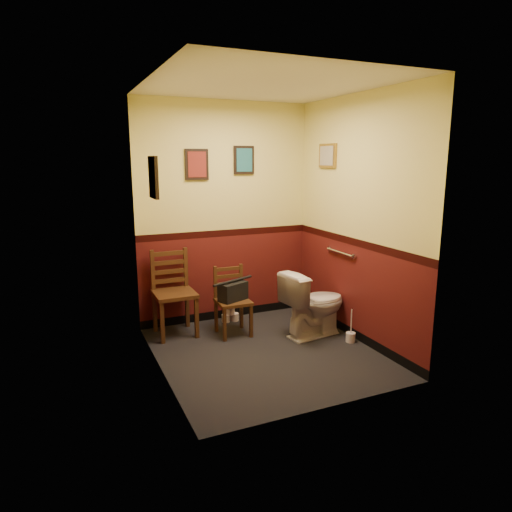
{
  "coord_description": "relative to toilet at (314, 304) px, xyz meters",
  "views": [
    {
      "loc": [
        -1.92,
        -4.09,
        2.01
      ],
      "look_at": [
        0.0,
        0.25,
        1.0
      ],
      "focal_mm": 32.0,
      "sensor_mm": 36.0,
      "label": 1
    }
  ],
  "objects": [
    {
      "name": "floor",
      "position": [
        -0.72,
        -0.22,
        -0.38
      ],
      "size": [
        2.2,
        2.4,
        0.0
      ],
      "primitive_type": "cube",
      "color": "black",
      "rests_on": "ground"
    },
    {
      "name": "ceiling",
      "position": [
        -0.72,
        -0.22,
        2.32
      ],
      "size": [
        2.2,
        2.4,
        0.0
      ],
      "primitive_type": "cube",
      "rotation": [
        3.14,
        0.0,
        0.0
      ],
      "color": "silver",
      "rests_on": "ground"
    },
    {
      "name": "wall_back",
      "position": [
        -0.72,
        0.98,
        0.97
      ],
      "size": [
        2.2,
        0.0,
        2.7
      ],
      "primitive_type": "cube",
      "rotation": [
        1.57,
        0.0,
        0.0
      ],
      "color": "#501412",
      "rests_on": "ground"
    },
    {
      "name": "wall_front",
      "position": [
        -0.72,
        -1.42,
        0.97
      ],
      "size": [
        2.2,
        0.0,
        2.7
      ],
      "primitive_type": "cube",
      "rotation": [
        -1.57,
        0.0,
        0.0
      ],
      "color": "#501412",
      "rests_on": "ground"
    },
    {
      "name": "wall_left",
      "position": [
        -1.82,
        -0.22,
        0.97
      ],
      "size": [
        0.0,
        2.4,
        2.7
      ],
      "primitive_type": "cube",
      "rotation": [
        1.57,
        0.0,
        1.57
      ],
      "color": "#501412",
      "rests_on": "ground"
    },
    {
      "name": "wall_right",
      "position": [
        0.38,
        -0.22,
        0.97
      ],
      "size": [
        0.0,
        2.4,
        2.7
      ],
      "primitive_type": "cube",
      "rotation": [
        1.57,
        0.0,
        -1.57
      ],
      "color": "#501412",
      "rests_on": "ground"
    },
    {
      "name": "grab_bar",
      "position": [
        0.35,
        0.03,
        0.57
      ],
      "size": [
        0.05,
        0.56,
        0.06
      ],
      "color": "silver",
      "rests_on": "wall_right"
    },
    {
      "name": "framed_print_back_a",
      "position": [
        -1.07,
        0.96,
        1.57
      ],
      "size": [
        0.28,
        0.04,
        0.36
      ],
      "color": "black",
      "rests_on": "wall_back"
    },
    {
      "name": "framed_print_back_b",
      "position": [
        -0.47,
        0.96,
        1.62
      ],
      "size": [
        0.26,
        0.04,
        0.34
      ],
      "color": "black",
      "rests_on": "wall_back"
    },
    {
      "name": "framed_print_left",
      "position": [
        -1.8,
        -0.12,
        1.47
      ],
      "size": [
        0.04,
        0.3,
        0.38
      ],
      "color": "black",
      "rests_on": "wall_left"
    },
    {
      "name": "framed_print_right",
      "position": [
        0.36,
        0.38,
        1.67
      ],
      "size": [
        0.04,
        0.34,
        0.28
      ],
      "color": "olive",
      "rests_on": "wall_right"
    },
    {
      "name": "toilet",
      "position": [
        0.0,
        0.0,
        0.0
      ],
      "size": [
        0.83,
        0.53,
        0.76
      ],
      "primitive_type": "imported",
      "rotation": [
        0.0,
        0.0,
        1.71
      ],
      "color": "white",
      "rests_on": "floor"
    },
    {
      "name": "toilet_brush",
      "position": [
        0.28,
        -0.35,
        -0.32
      ],
      "size": [
        0.11,
        0.11,
        0.38
      ],
      "color": "silver",
      "rests_on": "floor"
    },
    {
      "name": "chair_left",
      "position": [
        -1.46,
        0.71,
        0.12
      ],
      "size": [
        0.46,
        0.46,
        0.99
      ],
      "rotation": [
        0.0,
        0.0,
        0.0
      ],
      "color": "#402713",
      "rests_on": "floor"
    },
    {
      "name": "chair_right",
      "position": [
        -0.84,
        0.43,
        0.02
      ],
      "size": [
        0.38,
        0.38,
        0.8
      ],
      "rotation": [
        0.0,
        0.0,
        -0.03
      ],
      "color": "#402713",
      "rests_on": "floor"
    },
    {
      "name": "handbag",
      "position": [
        -0.85,
        0.4,
        0.14
      ],
      "size": [
        0.37,
        0.28,
        0.25
      ],
      "rotation": [
        0.0,
        0.0,
        0.39
      ],
      "color": "black",
      "rests_on": "chair_right"
    },
    {
      "name": "tp_stack",
      "position": [
        -0.72,
        0.82,
        -0.22
      ],
      "size": [
        0.22,
        0.13,
        0.39
      ],
      "color": "silver",
      "rests_on": "floor"
    }
  ]
}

